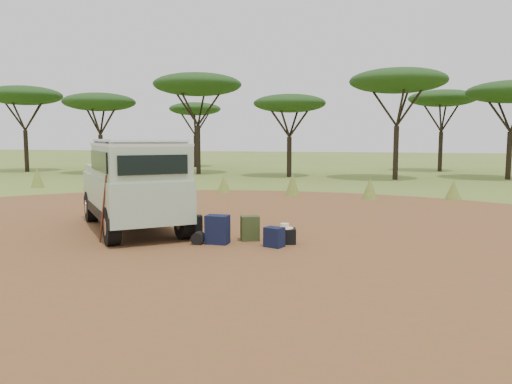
% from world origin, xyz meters
% --- Properties ---
extents(ground, '(140.00, 140.00, 0.00)m').
position_xyz_m(ground, '(0.00, 0.00, 0.00)').
color(ground, olive).
rests_on(ground, ground).
extents(dirt_clearing, '(23.00, 23.00, 0.01)m').
position_xyz_m(dirt_clearing, '(0.00, 0.00, 0.00)').
color(dirt_clearing, brown).
rests_on(dirt_clearing, ground).
extents(grass_fringe, '(36.60, 1.60, 0.90)m').
position_xyz_m(grass_fringe, '(0.12, 8.67, 0.40)').
color(grass_fringe, olive).
rests_on(grass_fringe, ground).
extents(acacia_treeline, '(46.70, 13.20, 6.26)m').
position_xyz_m(acacia_treeline, '(0.75, 19.81, 4.87)').
color(acacia_treeline, black).
rests_on(acacia_treeline, ground).
extents(safari_vehicle, '(4.35, 4.67, 2.25)m').
position_xyz_m(safari_vehicle, '(-2.37, 0.48, 1.09)').
color(safari_vehicle, '#A4BEA2').
rests_on(safari_vehicle, ground).
extents(walking_staff, '(0.50, 0.44, 1.53)m').
position_xyz_m(walking_staff, '(-2.18, -1.22, 0.76)').
color(walking_staff, maroon).
rests_on(walking_staff, ground).
extents(backpack_black, '(0.46, 0.42, 0.51)m').
position_xyz_m(backpack_black, '(-0.61, 0.01, 0.26)').
color(backpack_black, black).
rests_on(backpack_black, ground).
extents(backpack_navy, '(0.48, 0.34, 0.63)m').
position_xyz_m(backpack_navy, '(0.13, -0.49, 0.31)').
color(backpack_navy, black).
rests_on(backpack_navy, ground).
extents(backpack_olive, '(0.48, 0.43, 0.55)m').
position_xyz_m(backpack_olive, '(0.72, 0.03, 0.28)').
color(backpack_olive, '#333F1D').
rests_on(backpack_olive, ground).
extents(duffel_navy, '(0.45, 0.40, 0.42)m').
position_xyz_m(duffel_navy, '(1.39, -0.49, 0.21)').
color(duffel_navy, black).
rests_on(duffel_navy, ground).
extents(hard_case, '(0.54, 0.44, 0.34)m').
position_xyz_m(hard_case, '(1.53, -0.09, 0.17)').
color(hard_case, black).
rests_on(hard_case, ground).
extents(stuff_sack, '(0.30, 0.30, 0.27)m').
position_xyz_m(stuff_sack, '(-0.26, -0.63, 0.13)').
color(stuff_sack, black).
rests_on(stuff_sack, ground).
extents(safari_hat, '(0.37, 0.37, 0.11)m').
position_xyz_m(safari_hat, '(1.53, -0.09, 0.38)').
color(safari_hat, beige).
rests_on(safari_hat, hard_case).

